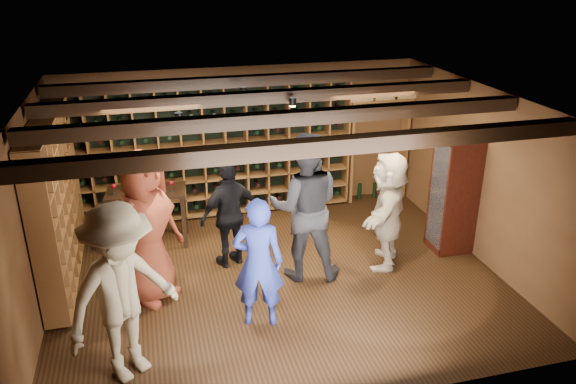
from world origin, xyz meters
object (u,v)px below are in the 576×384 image
object	(u,v)px
display_cabinet	(453,197)
guest_khaki	(122,294)
man_grey_suit	(305,207)
guest_woman_black	(230,214)
guest_red_floral	(147,227)
tasting_table	(146,197)
man_blue_shirt	(258,263)
guest_beige	(388,210)

from	to	relation	value
display_cabinet	guest_khaki	distance (m)	4.98
display_cabinet	man_grey_suit	distance (m)	2.36
man_grey_suit	guest_woman_black	size ratio (longest dim) A/B	1.32
guest_red_floral	tasting_table	xyz separation A→B (m)	(0.01, 1.56, -0.23)
display_cabinet	man_grey_suit	world-z (taller)	man_grey_suit
tasting_table	display_cabinet	bearing A→B (deg)	-11.12
guest_woman_black	man_blue_shirt	bearing A→B (deg)	72.33
tasting_table	man_grey_suit	bearing A→B (deg)	-30.54
guest_red_floral	guest_beige	xyz separation A→B (m)	(3.29, 0.07, -0.16)
guest_khaki	guest_beige	distance (m)	3.88
display_cabinet	guest_beige	world-z (taller)	display_cabinet
display_cabinet	man_blue_shirt	world-z (taller)	display_cabinet
man_blue_shirt	man_grey_suit	size ratio (longest dim) A/B	0.79
guest_beige	tasting_table	distance (m)	3.61
man_blue_shirt	man_grey_suit	bearing A→B (deg)	-118.05
guest_khaki	man_grey_suit	bearing A→B (deg)	-2.84
guest_red_floral	man_blue_shirt	bearing A→B (deg)	-81.51
display_cabinet	guest_woman_black	bearing A→B (deg)	173.42
man_blue_shirt	tasting_table	size ratio (longest dim) A/B	1.34
man_grey_suit	guest_khaki	bearing A→B (deg)	46.50
man_blue_shirt	tasting_table	xyz separation A→B (m)	(-1.22, 2.45, -0.04)
guest_red_floral	guest_woman_black	xyz separation A→B (m)	(1.14, 0.61, -0.23)
man_grey_suit	tasting_table	world-z (taller)	man_grey_suit
guest_beige	display_cabinet	bearing A→B (deg)	129.40
display_cabinet	guest_red_floral	distance (m)	4.42
man_blue_shirt	tasting_table	distance (m)	2.74
display_cabinet	guest_red_floral	xyz separation A→B (m)	(-4.41, -0.23, 0.16)
man_grey_suit	tasting_table	size ratio (longest dim) A/B	1.69
guest_khaki	man_blue_shirt	bearing A→B (deg)	-15.39
man_grey_suit	guest_red_floral	size ratio (longest dim) A/B	1.02
man_blue_shirt	guest_beige	world-z (taller)	guest_beige
guest_red_floral	man_grey_suit	bearing A→B (deg)	-44.20
guest_red_floral	guest_beige	bearing A→B (deg)	-44.52
display_cabinet	guest_red_floral	size ratio (longest dim) A/B	0.86
guest_beige	tasting_table	bearing A→B (deg)	-83.52
guest_red_floral	guest_beige	world-z (taller)	guest_red_floral
guest_woman_black	display_cabinet	bearing A→B (deg)	152.17
man_blue_shirt	tasting_table	world-z (taller)	man_blue_shirt
display_cabinet	guest_beige	bearing A→B (deg)	-171.58
display_cabinet	tasting_table	size ratio (longest dim) A/B	1.43
man_blue_shirt	guest_woman_black	size ratio (longest dim) A/B	1.05
man_grey_suit	guest_beige	world-z (taller)	man_grey_suit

